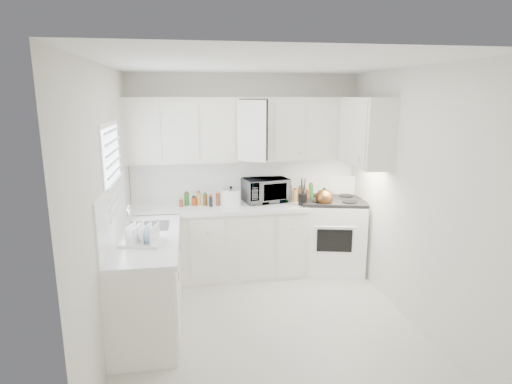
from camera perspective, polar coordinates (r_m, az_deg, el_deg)
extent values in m
plane|color=beige|center=(4.64, 1.46, -17.22)|extent=(3.20, 3.20, 0.00)
plane|color=white|center=(4.02, 1.68, 16.81)|extent=(3.20, 3.20, 0.00)
plane|color=silver|center=(5.68, -1.46, 2.48)|extent=(3.00, 0.00, 3.00)
plane|color=silver|center=(2.66, 8.12, -9.84)|extent=(3.00, 0.00, 3.00)
plane|color=silver|center=(4.14, -19.32, -2.19)|extent=(0.00, 3.20, 3.20)
plane|color=silver|center=(4.65, 20.02, -0.63)|extent=(0.00, 3.20, 3.20)
cube|color=white|center=(5.43, -5.08, -2.13)|extent=(2.24, 0.64, 0.05)
cube|color=white|center=(4.39, -14.51, -6.13)|extent=(0.64, 1.62, 0.05)
cube|color=white|center=(5.69, -1.45, 1.72)|extent=(2.98, 0.02, 0.55)
cube|color=white|center=(4.34, -18.67, -2.47)|extent=(0.02, 1.60, 0.55)
imported|color=gray|center=(5.58, 1.27, 0.61)|extent=(0.62, 0.43, 0.38)
cylinder|color=white|center=(5.66, -0.77, 0.21)|extent=(0.12, 0.12, 0.27)
cylinder|color=brown|center=(5.52, -9.97, -1.06)|extent=(0.06, 0.06, 0.13)
cylinder|color=#236A25|center=(5.43, -9.18, -1.25)|extent=(0.06, 0.06, 0.13)
cylinder|color=#AD3A17|center=(5.52, -8.41, -1.00)|extent=(0.06, 0.06, 0.13)
cylinder|color=gold|center=(5.43, -7.60, -1.20)|extent=(0.06, 0.06, 0.13)
cylinder|color=brown|center=(5.52, -6.86, -0.94)|extent=(0.06, 0.06, 0.13)
cylinder|color=black|center=(5.44, -6.02, -1.14)|extent=(0.06, 0.06, 0.13)
cylinder|color=brown|center=(5.53, -5.30, -0.89)|extent=(0.06, 0.06, 0.13)
cylinder|color=#AD3A17|center=(5.71, 4.52, -0.13)|extent=(0.06, 0.06, 0.19)
cylinder|color=gold|center=(5.66, 5.20, -0.24)|extent=(0.06, 0.06, 0.19)
cylinder|color=brown|center=(5.73, 5.59, -0.09)|extent=(0.06, 0.06, 0.19)
cylinder|color=black|center=(5.69, 6.28, -0.20)|extent=(0.06, 0.06, 0.19)
cylinder|color=brown|center=(5.76, 6.65, -0.05)|extent=(0.06, 0.06, 0.19)
cylinder|color=#236A25|center=(5.72, 7.34, -0.16)|extent=(0.06, 0.06, 0.19)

